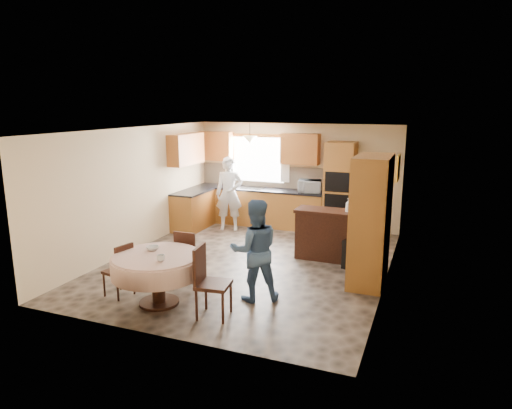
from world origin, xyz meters
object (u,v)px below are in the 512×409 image
object	(u,v)px
sideboard	(329,236)
chair_right	(208,278)
person_sink	(229,194)
oven_tower	(340,188)
chair_back	(188,254)
dining_table	(157,266)
person_dining	(255,250)
cupboard	(371,221)
chair_left	(121,268)

from	to	relation	value
sideboard	chair_right	world-z (taller)	chair_right
chair_right	person_sink	size ratio (longest dim) A/B	0.59
oven_tower	chair_back	size ratio (longest dim) A/B	2.31
oven_tower	dining_table	world-z (taller)	oven_tower
dining_table	chair_right	bearing A→B (deg)	-5.47
chair_right	person_sink	bearing A→B (deg)	13.38
sideboard	chair_right	xyz separation A→B (m)	(-1.04, -3.03, 0.11)
sideboard	dining_table	xyz separation A→B (m)	(-1.92, -2.94, 0.14)
sideboard	person_dining	xyz separation A→B (m)	(-0.64, -2.26, 0.33)
sideboard	dining_table	size ratio (longest dim) A/B	0.95
chair_right	person_sink	world-z (taller)	person_sink
person_sink	cupboard	bearing A→B (deg)	-50.65
chair_right	person_dining	world-z (taller)	person_dining
cupboard	person_dining	xyz separation A→B (m)	(-1.52, -1.34, -0.29)
person_sink	person_dining	xyz separation A→B (m)	(2.05, -3.52, -0.08)
chair_left	dining_table	bearing A→B (deg)	100.22
oven_tower	dining_table	size ratio (longest dim) A/B	1.57
sideboard	person_sink	world-z (taller)	person_sink
oven_tower	chair_back	distance (m)	4.38
chair_right	sideboard	bearing A→B (deg)	-26.60
chair_back	person_dining	bearing A→B (deg)	170.94
cupboard	chair_right	world-z (taller)	cupboard
sideboard	person_sink	xyz separation A→B (m)	(-2.69, 1.26, 0.41)
cupboard	person_sink	world-z (taller)	cupboard
sideboard	chair_back	size ratio (longest dim) A/B	1.39
person_sink	person_dining	distance (m)	4.07
dining_table	person_sink	world-z (taller)	person_sink
cupboard	person_sink	xyz separation A→B (m)	(-3.57, 2.17, -0.20)
cupboard	chair_back	xyz separation A→B (m)	(-2.78, -1.17, -0.56)
dining_table	person_sink	bearing A→B (deg)	100.26
person_sink	dining_table	bearing A→B (deg)	-99.01
sideboard	cupboard	size ratio (longest dim) A/B	0.60
chair_back	chair_right	xyz separation A→B (m)	(0.86, -0.95, 0.06)
person_sink	person_dining	size ratio (longest dim) A/B	1.11
sideboard	person_dining	bearing A→B (deg)	-104.87
cupboard	chair_right	bearing A→B (deg)	-132.35
oven_tower	chair_back	world-z (taller)	oven_tower
chair_left	cupboard	bearing A→B (deg)	131.91
sideboard	chair_left	bearing A→B (deg)	-130.79
dining_table	chair_left	world-z (taller)	chair_left
dining_table	person_dining	world-z (taller)	person_dining
oven_tower	person_dining	world-z (taller)	oven_tower
sideboard	chair_left	world-z (taller)	sideboard
cupboard	oven_tower	bearing A→B (deg)	110.76
dining_table	oven_tower	bearing A→B (deg)	70.31
dining_table	person_dining	bearing A→B (deg)	28.13
oven_tower	dining_table	bearing A→B (deg)	-109.69
chair_right	person_sink	xyz separation A→B (m)	(-1.64, 4.29, 0.30)
chair_right	chair_back	bearing A→B (deg)	34.68
dining_table	chair_back	world-z (taller)	chair_back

